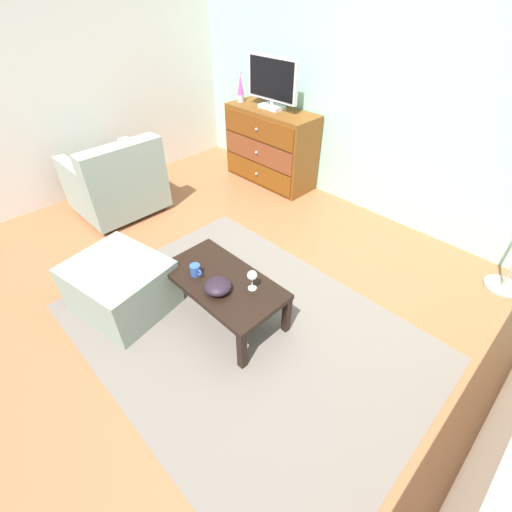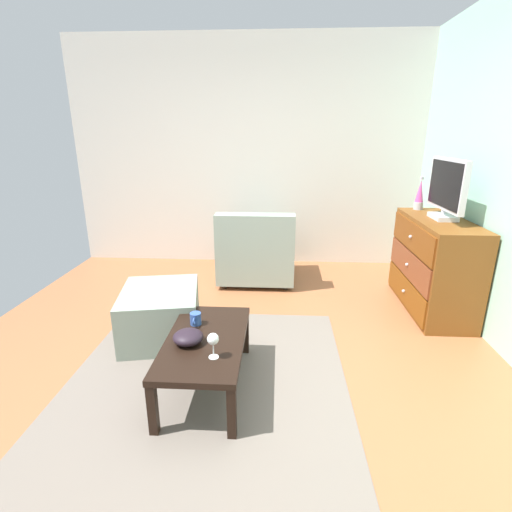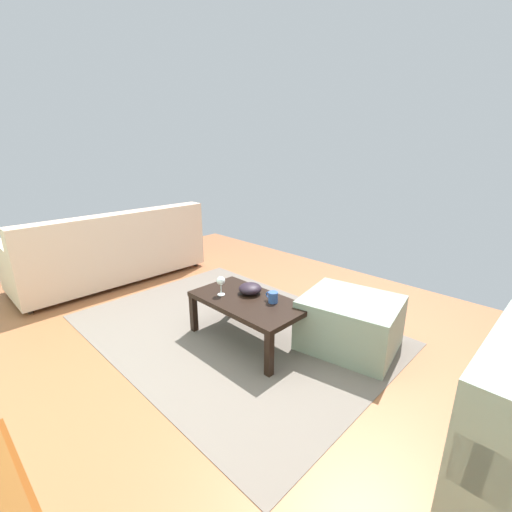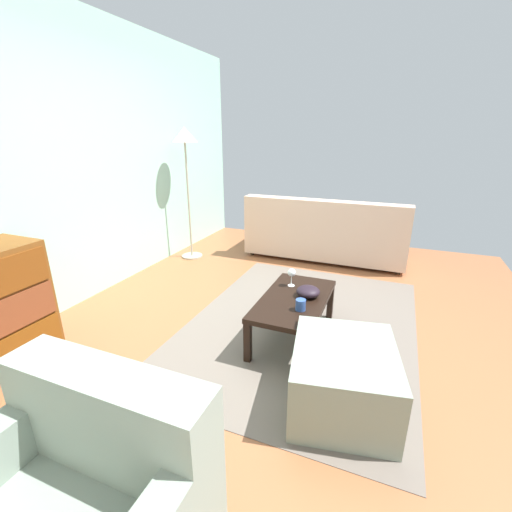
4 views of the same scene
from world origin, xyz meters
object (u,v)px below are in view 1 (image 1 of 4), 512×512
(dresser, at_px, (271,147))
(ottoman, at_px, (121,286))
(mug, at_px, (196,270))
(coffee_table, at_px, (223,284))
(wine_glass, at_px, (252,276))
(bowl_decorative, at_px, (218,286))
(armchair, at_px, (117,183))
(lava_lamp, at_px, (240,89))
(tv, at_px, (272,82))

(dresser, height_order, ottoman, dresser)
(dresser, height_order, mug, dresser)
(coffee_table, height_order, wine_glass, wine_glass)
(wine_glass, distance_m, bowl_decorative, 0.25)
(bowl_decorative, height_order, armchair, armchair)
(coffee_table, height_order, mug, mug)
(lava_lamp, relative_size, bowl_decorative, 1.74)
(dresser, xyz_separation_m, tv, (-0.02, 0.02, 0.72))
(tv, distance_m, lava_lamp, 0.47)
(wine_glass, height_order, mug, wine_glass)
(tv, bearing_deg, ottoman, -73.57)
(armchair, bearing_deg, mug, -9.92)
(tv, xyz_separation_m, bowl_decorative, (1.42, -2.03, -0.75))
(coffee_table, relative_size, mug, 8.17)
(coffee_table, bearing_deg, bowl_decorative, -54.44)
(armchair, height_order, ottoman, armchair)
(wine_glass, bearing_deg, dresser, 130.33)
(lava_lamp, distance_m, armchair, 1.80)
(mug, height_order, ottoman, mug)
(lava_lamp, xyz_separation_m, coffee_table, (1.80, -1.87, -0.70))
(wine_glass, height_order, ottoman, wine_glass)
(coffee_table, xyz_separation_m, mug, (-0.18, -0.10, 0.09))
(dresser, xyz_separation_m, armchair, (-0.63, -1.70, -0.10))
(wine_glass, height_order, armchair, armchair)
(tv, bearing_deg, bowl_decorative, -55.07)
(coffee_table, distance_m, ottoman, 0.81)
(mug, bearing_deg, tv, 119.97)
(tv, distance_m, ottoman, 2.71)
(bowl_decorative, bearing_deg, ottoman, -150.30)
(dresser, bearing_deg, bowl_decorative, -55.13)
(lava_lamp, bearing_deg, wine_glass, -41.49)
(tv, distance_m, bowl_decorative, 2.59)
(mug, bearing_deg, lava_lamp, 129.42)
(coffee_table, bearing_deg, ottoman, -142.11)
(mug, relative_size, bowl_decorative, 0.60)
(bowl_decorative, bearing_deg, lava_lamp, 133.49)
(dresser, distance_m, wine_glass, 2.39)
(dresser, relative_size, lava_lamp, 3.43)
(armchair, bearing_deg, tv, 70.68)
(wine_glass, xyz_separation_m, bowl_decorative, (-0.15, -0.18, -0.07))
(mug, height_order, bowl_decorative, same)
(lava_lamp, distance_m, coffee_table, 2.69)
(mug, distance_m, armchair, 1.81)
(coffee_table, bearing_deg, wine_glass, 22.84)
(dresser, relative_size, bowl_decorative, 5.97)
(wine_glass, relative_size, armchair, 0.19)
(bowl_decorative, distance_m, armchair, 2.05)
(dresser, distance_m, ottoman, 2.52)
(dresser, xyz_separation_m, mug, (1.16, -2.02, -0.03))
(wine_glass, relative_size, ottoman, 0.22)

